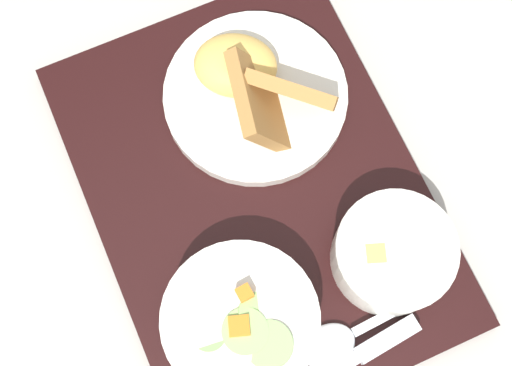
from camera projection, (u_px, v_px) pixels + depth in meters
The scene contains 7 objects.
ground_plane at pixel (256, 195), 0.73m from camera, with size 4.00×4.00×0.00m, color #ADA89E.
serving_tray at pixel (256, 193), 0.72m from camera, with size 0.45×0.35×0.01m.
bowl_salad at pixel (241, 322), 0.65m from camera, with size 0.14×0.14×0.07m.
bowl_soup at pixel (393, 253), 0.66m from camera, with size 0.11×0.11×0.06m.
plate_main at pixel (255, 89), 0.72m from camera, with size 0.19×0.19×0.09m.
knife at pixel (373, 348), 0.67m from camera, with size 0.02×0.17×0.02m.
spoon at pixel (345, 337), 0.67m from camera, with size 0.04×0.14×0.01m.
Camera 1 is at (-0.17, 0.09, 0.70)m, focal length 50.00 mm.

